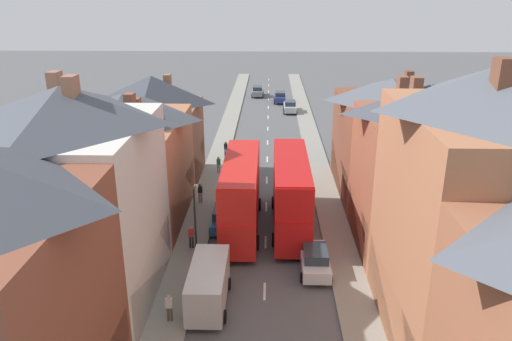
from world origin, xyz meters
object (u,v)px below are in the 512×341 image
(car_parked_left_a, at_px, (224,217))
(street_lamp, at_px, (196,223))
(car_parked_left_b, at_px, (290,106))
(pedestrian_near_right, at_px, (169,306))
(double_decker_bus_mid_street, at_px, (291,192))
(delivery_van, at_px, (208,284))
(double_decker_bus_lead, at_px, (241,194))
(car_near_blue, at_px, (280,97))
(car_mid_black, at_px, (315,259))
(car_near_silver, at_px, (258,91))
(pedestrian_far_left, at_px, (219,164))
(pedestrian_far_right, at_px, (226,148))
(pedestrian_mid_right, at_px, (200,192))
(pedestrian_mid_left, at_px, (191,236))

(car_parked_left_a, distance_m, street_lamp, 6.57)
(car_parked_left_b, relative_size, pedestrian_near_right, 2.64)
(street_lamp, bearing_deg, double_decker_bus_mid_street, 45.43)
(delivery_van, bearing_deg, double_decker_bus_lead, 82.19)
(car_near_blue, relative_size, car_mid_black, 1.04)
(car_near_silver, bearing_deg, pedestrian_near_right, -93.06)
(car_mid_black, bearing_deg, pedestrian_far_left, 114.10)
(car_parked_left_a, xyz_separation_m, pedestrian_near_right, (-1.86, -11.37, 0.23))
(car_near_blue, distance_m, car_parked_left_b, 6.67)
(delivery_van, bearing_deg, pedestrian_near_right, -137.66)
(delivery_van, relative_size, pedestrian_far_right, 3.23)
(car_near_blue, xyz_separation_m, car_mid_black, (1.30, -49.23, -0.01))
(car_parked_left_b, relative_size, pedestrian_mid_right, 2.64)
(car_near_blue, distance_m, car_near_silver, 5.84)
(car_parked_left_a, xyz_separation_m, car_mid_black, (6.20, -6.00, 0.03))
(car_parked_left_a, height_order, pedestrian_mid_right, pedestrian_mid_right)
(double_decker_bus_mid_street, xyz_separation_m, pedestrian_far_right, (-6.12, 16.04, -1.78))
(car_mid_black, xyz_separation_m, pedestrian_far_right, (-7.43, 22.18, 0.20))
(car_near_silver, bearing_deg, pedestrian_far_right, -94.57)
(pedestrian_near_right, bearing_deg, car_mid_black, 33.65)
(pedestrian_mid_left, distance_m, pedestrian_mid_right, 7.70)
(double_decker_bus_mid_street, bearing_deg, car_parked_left_b, 87.95)
(car_near_silver, relative_size, car_mid_black, 1.00)
(car_near_blue, height_order, car_near_silver, car_near_blue)
(double_decker_bus_mid_street, bearing_deg, pedestrian_far_right, 110.90)
(car_parked_left_b, bearing_deg, street_lamp, -99.77)
(car_mid_black, bearing_deg, pedestrian_near_right, -146.35)
(double_decker_bus_mid_street, bearing_deg, pedestrian_near_right, -120.40)
(pedestrian_mid_left, bearing_deg, double_decker_bus_lead, 44.88)
(pedestrian_mid_right, xyz_separation_m, pedestrian_far_left, (0.82, 6.95, 0.00))
(pedestrian_far_right, bearing_deg, street_lamp, -89.79)
(street_lamp, bearing_deg, pedestrian_far_right, 90.21)
(car_near_blue, distance_m, pedestrian_mid_left, 47.16)
(delivery_van, relative_size, street_lamp, 0.95)
(car_parked_left_b, bearing_deg, pedestrian_far_left, -106.79)
(pedestrian_near_right, relative_size, pedestrian_far_left, 1.00)
(pedestrian_mid_left, height_order, pedestrian_mid_right, same)
(car_near_silver, relative_size, street_lamp, 0.77)
(car_near_blue, height_order, car_parked_left_a, car_near_blue)
(car_mid_black, bearing_deg, pedestrian_far_right, 108.52)
(pedestrian_near_right, relative_size, pedestrian_mid_left, 1.00)
(car_parked_left_a, bearing_deg, double_decker_bus_lead, -11.67)
(double_decker_bus_lead, bearing_deg, car_mid_black, -49.45)
(car_near_blue, bearing_deg, delivery_van, -95.29)
(double_decker_bus_mid_street, relative_size, pedestrian_far_left, 6.71)
(car_near_silver, bearing_deg, car_parked_left_b, -66.26)
(pedestrian_far_left, bearing_deg, pedestrian_far_right, 87.02)
(car_near_silver, bearing_deg, car_parked_left_a, -91.56)
(double_decker_bus_mid_street, height_order, pedestrian_far_left, double_decker_bus_mid_street)
(double_decker_bus_mid_street, distance_m, pedestrian_mid_left, 7.88)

